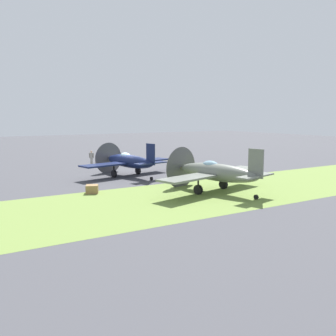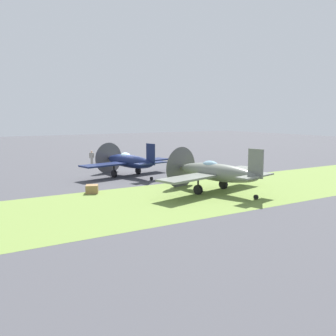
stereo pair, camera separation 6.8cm
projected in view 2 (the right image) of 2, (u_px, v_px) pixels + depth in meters
name	position (u px, v px, depth m)	size (l,w,h in m)	color
ground_plane	(132.00, 175.00, 38.07)	(160.00, 160.00, 0.00)	#424247
grass_verge	(200.00, 195.00, 28.47)	(120.00, 11.00, 0.01)	olive
airplane_lead	(128.00, 161.00, 37.12)	(9.92, 7.92, 3.51)	#141E47
airplane_wingman	(215.00, 172.00, 29.25)	(10.56, 8.46, 3.75)	slate
ground_crew_chief	(92.00, 158.00, 45.25)	(0.48, 0.47, 1.73)	#9E998E
supply_crate	(92.00, 189.00, 29.06)	(0.90, 0.90, 0.64)	olive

